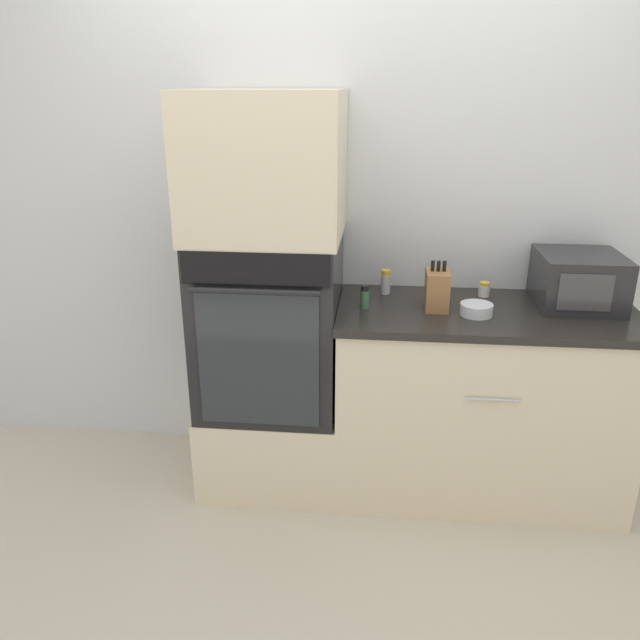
{
  "coord_description": "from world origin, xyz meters",
  "views": [
    {
      "loc": [
        0.17,
        -2.31,
        1.81
      ],
      "look_at": [
        -0.08,
        0.21,
        0.86
      ],
      "focal_mm": 35.0,
      "sensor_mm": 36.0,
      "label": 1
    }
  ],
  "objects": [
    {
      "name": "ground_plane",
      "position": [
        0.0,
        0.0,
        0.0
      ],
      "size": [
        12.0,
        12.0,
        0.0
      ],
      "primitive_type": "plane",
      "color": "beige"
    },
    {
      "name": "wall_back",
      "position": [
        0.0,
        0.63,
        1.25
      ],
      "size": [
        8.0,
        0.05,
        2.5
      ],
      "color": "silver",
      "rests_on": "ground_plane"
    },
    {
      "name": "oven_cabinet_base",
      "position": [
        -0.32,
        0.3,
        0.21
      ],
      "size": [
        0.64,
        0.6,
        0.41
      ],
      "color": "beige",
      "rests_on": "ground_plane"
    },
    {
      "name": "wall_oven",
      "position": [
        -0.32,
        0.3,
        0.81
      ],
      "size": [
        0.62,
        0.64,
        0.79
      ],
      "color": "black",
      "rests_on": "oven_cabinet_base"
    },
    {
      "name": "oven_cabinet_upper",
      "position": [
        -0.32,
        0.3,
        1.5
      ],
      "size": [
        0.64,
        0.6,
        0.59
      ],
      "color": "beige",
      "rests_on": "wall_oven"
    },
    {
      "name": "counter_unit",
      "position": [
        0.64,
        0.3,
        0.45
      ],
      "size": [
        1.3,
        0.63,
        0.9
      ],
      "color": "beige",
      "rests_on": "ground_plane"
    },
    {
      "name": "microwave",
      "position": [
        1.03,
        0.4,
        1.02
      ],
      "size": [
        0.35,
        0.36,
        0.23
      ],
      "color": "#232326",
      "rests_on": "counter_unit"
    },
    {
      "name": "knife_block",
      "position": [
        0.41,
        0.29,
        0.99
      ],
      "size": [
        0.1,
        0.16,
        0.21
      ],
      "color": "olive",
      "rests_on": "counter_unit"
    },
    {
      "name": "bowl",
      "position": [
        0.58,
        0.22,
        0.93
      ],
      "size": [
        0.14,
        0.14,
        0.05
      ],
      "color": "silver",
      "rests_on": "counter_unit"
    },
    {
      "name": "condiment_jar_near",
      "position": [
        0.19,
        0.48,
        0.96
      ],
      "size": [
        0.05,
        0.05,
        0.11
      ],
      "color": "silver",
      "rests_on": "counter_unit"
    },
    {
      "name": "condiment_jar_mid",
      "position": [
        0.1,
        0.27,
        0.95
      ],
      "size": [
        0.04,
        0.04,
        0.1
      ],
      "color": "#427047",
      "rests_on": "counter_unit"
    },
    {
      "name": "condiment_jar_far",
      "position": [
        0.65,
        0.49,
        0.93
      ],
      "size": [
        0.05,
        0.05,
        0.07
      ],
      "color": "silver",
      "rests_on": "counter_unit"
    }
  ]
}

